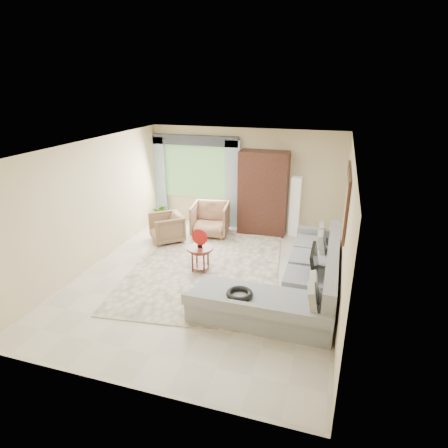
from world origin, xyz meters
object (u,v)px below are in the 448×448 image
(tv_screen, at_px, (314,262))
(floor_lamp, at_px, (295,207))
(coffee_table, at_px, (200,259))
(sectional_sofa, at_px, (297,283))
(armchair_right, at_px, (210,219))
(potted_plant, at_px, (162,213))
(armchair_left, at_px, (167,228))
(armoire, at_px, (263,193))

(tv_screen, height_order, floor_lamp, floor_lamp)
(tv_screen, xyz_separation_m, coffee_table, (-2.27, 0.36, -0.44))
(sectional_sofa, xyz_separation_m, armchair_right, (-2.45, 2.34, 0.13))
(sectional_sofa, bearing_deg, tv_screen, 12.00)
(sectional_sofa, distance_m, potted_plant, 4.89)
(armchair_left, bearing_deg, armoire, 81.05)
(tv_screen, relative_size, armoire, 0.35)
(potted_plant, bearing_deg, coffee_table, -49.73)
(coffee_table, distance_m, armoire, 2.71)
(tv_screen, bearing_deg, floor_lamp, 103.57)
(sectional_sofa, xyz_separation_m, armchair_left, (-3.33, 1.64, 0.06))
(sectional_sofa, bearing_deg, floor_lamp, 98.33)
(tv_screen, distance_m, armoire, 3.23)
(potted_plant, distance_m, armoire, 2.90)
(sectional_sofa, distance_m, armchair_left, 3.71)
(armchair_left, bearing_deg, armchair_right, 88.63)
(tv_screen, distance_m, armchair_right, 3.56)
(potted_plant, bearing_deg, sectional_sofa, -34.78)
(armchair_left, height_order, armchair_right, armchair_right)
(armoire, bearing_deg, armchair_left, -148.95)
(tv_screen, bearing_deg, armoire, 117.84)
(coffee_table, height_order, armchair_right, armchair_right)
(armchair_left, bearing_deg, coffee_table, 7.30)
(armchair_right, height_order, armoire, armoire)
(armchair_right, distance_m, potted_plant, 1.64)
(coffee_table, xyz_separation_m, floor_lamp, (1.57, 2.54, 0.47))
(sectional_sofa, relative_size, armchair_right, 3.81)
(floor_lamp, bearing_deg, potted_plant, -177.36)
(floor_lamp, bearing_deg, armchair_left, -155.47)
(armchair_right, bearing_deg, armoire, 16.34)
(armchair_left, relative_size, potted_plant, 1.41)
(armchair_left, xyz_separation_m, potted_plant, (-0.69, 1.16, -0.07))
(potted_plant, bearing_deg, armoire, 2.17)
(sectional_sofa, relative_size, armoire, 1.65)
(coffee_table, bearing_deg, armchair_right, 103.11)
(tv_screen, bearing_deg, sectional_sofa, -168.00)
(floor_lamp, bearing_deg, armchair_right, -162.89)
(sectional_sofa, relative_size, potted_plant, 6.46)
(armchair_left, distance_m, potted_plant, 1.35)
(coffee_table, relative_size, potted_plant, 0.99)
(coffee_table, distance_m, armchair_right, 1.98)
(sectional_sofa, height_order, armoire, armoire)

